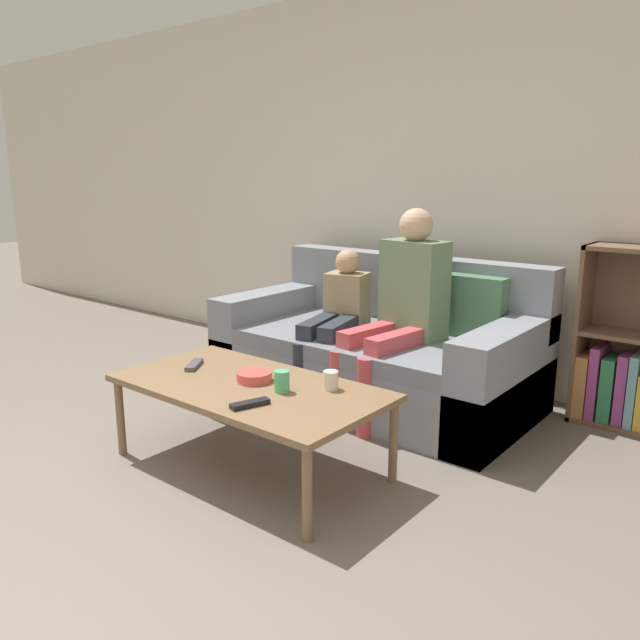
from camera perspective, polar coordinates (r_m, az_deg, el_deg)
The scene contains 12 objects.
ground_plane at distance 2.51m, azimuth -23.63°, elevation -20.83°, with size 22.00×22.00×0.00m, color #70665B.
wall_back at distance 4.21m, azimuth 12.13°, elevation 12.10°, with size 12.00×0.06×2.60m.
couch at distance 3.85m, azimuth 5.40°, elevation -3.10°, with size 1.88×1.00×0.85m.
bookshelf at distance 3.79m, azimuth 27.01°, elevation -3.17°, with size 0.70×0.28×0.99m.
coffee_table at distance 2.92m, azimuth -6.50°, elevation -6.46°, with size 1.28×0.68×0.42m.
person_adult at distance 3.57m, azimuth 7.67°, elevation 1.90°, with size 0.41×0.70×1.18m.
person_child at distance 3.79m, azimuth 1.53°, elevation 0.32°, with size 0.39×0.70×0.91m.
cup_near at distance 2.81m, azimuth 0.98°, elevation -5.53°, with size 0.07×0.07×0.09m.
cup_far at distance 2.78m, azimuth -3.50°, elevation -5.62°, with size 0.07×0.07×0.10m.
tv_remote_0 at distance 3.20m, azimuth -11.43°, elevation -4.04°, with size 0.13×0.17×0.02m.
tv_remote_1 at distance 2.64m, azimuth -6.42°, elevation -7.63°, with size 0.10×0.18×0.02m.
snack_bowl at distance 2.94m, azimuth -6.02°, elevation -5.15°, with size 0.17×0.17×0.05m.
Camera 1 is at (1.92, -0.88, 1.36)m, focal length 35.00 mm.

